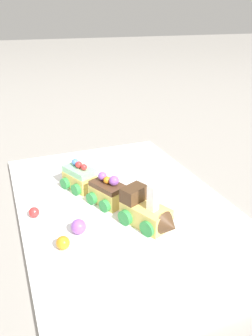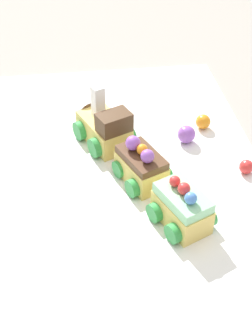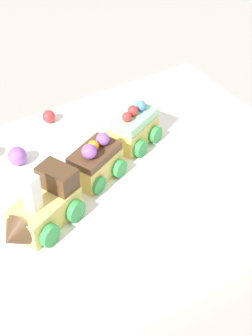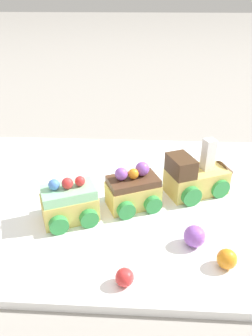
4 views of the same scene
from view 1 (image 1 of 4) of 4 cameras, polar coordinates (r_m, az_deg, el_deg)
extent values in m
plane|color=gray|center=(0.71, -0.52, -6.90)|extent=(10.00, 10.00, 0.00)
cube|color=white|center=(0.71, -0.52, -6.49)|extent=(0.63, 0.43, 0.01)
cube|color=#EACC66|center=(0.63, 3.46, -8.14)|extent=(0.11, 0.08, 0.04)
cube|color=#4C331E|center=(0.63, 1.47, -4.49)|extent=(0.05, 0.06, 0.03)
cone|color=#4C331E|center=(0.60, 7.63, -9.96)|extent=(0.04, 0.05, 0.05)
cube|color=white|center=(0.61, 4.68, -6.53)|extent=(0.02, 0.02, 0.02)
cube|color=white|center=(0.60, 4.74, -5.18)|extent=(0.02, 0.02, 0.02)
cube|color=white|center=(0.59, 4.79, -3.79)|extent=(0.02, 0.02, 0.02)
cylinder|color=green|center=(0.60, 3.34, -10.57)|extent=(0.03, 0.02, 0.03)
cylinder|color=green|center=(0.64, 7.00, -8.24)|extent=(0.03, 0.02, 0.03)
cylinder|color=green|center=(0.63, -0.17, -8.66)|extent=(0.03, 0.02, 0.03)
cylinder|color=green|center=(0.67, 3.55, -6.56)|extent=(0.03, 0.02, 0.03)
cube|color=#EACC66|center=(0.70, -3.21, -4.76)|extent=(0.09, 0.07, 0.04)
cube|color=brown|center=(0.69, -3.26, -3.06)|extent=(0.08, 0.07, 0.01)
sphere|color=#9956C6|center=(0.69, -4.12, -1.43)|extent=(0.02, 0.02, 0.02)
sphere|color=orange|center=(0.68, -3.32, -2.11)|extent=(0.02, 0.02, 0.02)
sphere|color=#9956C6|center=(0.67, -2.05, -2.28)|extent=(0.03, 0.03, 0.02)
cylinder|color=green|center=(0.67, -3.75, -6.61)|extent=(0.03, 0.02, 0.03)
cylinder|color=green|center=(0.70, -0.40, -4.94)|extent=(0.03, 0.02, 0.03)
cylinder|color=green|center=(0.70, -6.02, -5.31)|extent=(0.03, 0.02, 0.03)
cylinder|color=green|center=(0.73, -2.70, -3.77)|extent=(0.03, 0.02, 0.03)
cube|color=#EACC66|center=(0.76, -8.04, -2.17)|extent=(0.09, 0.07, 0.04)
cube|color=#93DBA3|center=(0.75, -8.16, -0.46)|extent=(0.08, 0.07, 0.01)
sphere|color=#4C84E0|center=(0.76, -8.86, 1.02)|extent=(0.02, 0.02, 0.02)
sphere|color=red|center=(0.75, -8.24, 0.57)|extent=(0.02, 0.02, 0.02)
sphere|color=red|center=(0.73, -7.32, 0.13)|extent=(0.02, 0.02, 0.01)
cylinder|color=green|center=(0.74, -8.71, -3.75)|extent=(0.03, 0.02, 0.03)
cylinder|color=green|center=(0.77, -5.45, -2.36)|extent=(0.03, 0.02, 0.03)
cylinder|color=green|center=(0.77, -10.59, -2.66)|extent=(0.03, 0.02, 0.03)
cylinder|color=green|center=(0.79, -7.38, -1.36)|extent=(0.03, 0.02, 0.03)
sphere|color=#9956C6|center=(0.62, -8.27, -10.07)|extent=(0.03, 0.03, 0.03)
sphere|color=orange|center=(0.59, -10.92, -12.67)|extent=(0.02, 0.02, 0.02)
sphere|color=red|center=(0.68, -15.72, -7.44)|extent=(0.02, 0.02, 0.02)
camera|label=2|loc=(1.10, -8.40, 29.13)|focal=50.00mm
camera|label=3|loc=(0.79, 53.40, 28.35)|focal=60.00mm
camera|label=4|loc=(0.60, -44.17, 10.80)|focal=35.00mm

